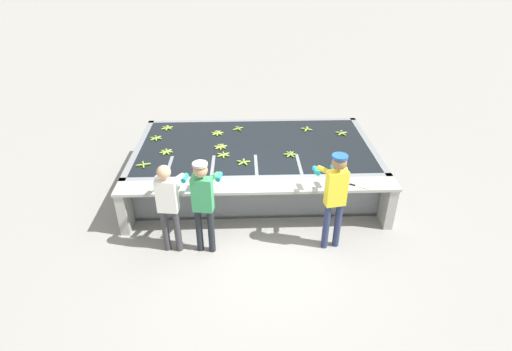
{
  "coord_description": "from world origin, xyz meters",
  "views": [
    {
      "loc": [
        -0.23,
        -5.58,
        4.42
      ],
      "look_at": [
        0.0,
        1.0,
        0.6
      ],
      "focal_mm": 28.0,
      "sensor_mm": 36.0,
      "label": 1
    }
  ],
  "objects_px": {
    "worker_2": "(335,192)",
    "banana_bunch_floating_0": "(238,129)",
    "worker_1": "(203,199)",
    "worker_0": "(168,201)",
    "banana_bunch_floating_11": "(156,138)",
    "banana_bunch_floating_2": "(223,155)",
    "banana_bunch_floating_6": "(306,129)",
    "banana_bunch_floating_7": "(143,164)",
    "banana_bunch_floating_4": "(167,128)",
    "banana_bunch_floating_1": "(166,152)",
    "knife_0": "(356,186)",
    "banana_bunch_floating_9": "(243,162)",
    "banana_bunch_floating_3": "(217,133)",
    "banana_bunch_floating_8": "(290,154)",
    "banana_bunch_floating_10": "(220,147)",
    "banana_bunch_floating_5": "(341,133)"
  },
  "relations": [
    {
      "from": "banana_bunch_floating_2",
      "to": "banana_bunch_floating_9",
      "type": "height_order",
      "value": "same"
    },
    {
      "from": "worker_2",
      "to": "banana_bunch_floating_2",
      "type": "relative_size",
      "value": 6.11
    },
    {
      "from": "worker_1",
      "to": "knife_0",
      "type": "distance_m",
      "value": 2.6
    },
    {
      "from": "banana_bunch_floating_1",
      "to": "banana_bunch_floating_5",
      "type": "xyz_separation_m",
      "value": [
        3.67,
        0.77,
        0.0
      ]
    },
    {
      "from": "banana_bunch_floating_10",
      "to": "banana_bunch_floating_11",
      "type": "xyz_separation_m",
      "value": [
        -1.39,
        0.46,
        0.0
      ]
    },
    {
      "from": "banana_bunch_floating_7",
      "to": "worker_2",
      "type": "bearing_deg",
      "value": -22.46
    },
    {
      "from": "worker_2",
      "to": "banana_bunch_floating_0",
      "type": "relative_size",
      "value": 6.6
    },
    {
      "from": "worker_1",
      "to": "banana_bunch_floating_9",
      "type": "xyz_separation_m",
      "value": [
        0.63,
        1.42,
        -0.13
      ]
    },
    {
      "from": "banana_bunch_floating_6",
      "to": "banana_bunch_floating_1",
      "type": "bearing_deg",
      "value": -160.92
    },
    {
      "from": "worker_2",
      "to": "banana_bunch_floating_9",
      "type": "height_order",
      "value": "worker_2"
    },
    {
      "from": "banana_bunch_floating_2",
      "to": "banana_bunch_floating_7",
      "type": "relative_size",
      "value": 1.01
    },
    {
      "from": "banana_bunch_floating_4",
      "to": "banana_bunch_floating_1",
      "type": "bearing_deg",
      "value": -81.88
    },
    {
      "from": "banana_bunch_floating_1",
      "to": "banana_bunch_floating_4",
      "type": "bearing_deg",
      "value": 98.12
    },
    {
      "from": "banana_bunch_floating_2",
      "to": "banana_bunch_floating_3",
      "type": "relative_size",
      "value": 1.0
    },
    {
      "from": "banana_bunch_floating_6",
      "to": "banana_bunch_floating_7",
      "type": "relative_size",
      "value": 0.97
    },
    {
      "from": "worker_1",
      "to": "banana_bunch_floating_1",
      "type": "distance_m",
      "value": 2.11
    },
    {
      "from": "banana_bunch_floating_7",
      "to": "banana_bunch_floating_8",
      "type": "relative_size",
      "value": 0.99
    },
    {
      "from": "banana_bunch_floating_1",
      "to": "banana_bunch_floating_7",
      "type": "relative_size",
      "value": 1.0
    },
    {
      "from": "worker_1",
      "to": "knife_0",
      "type": "bearing_deg",
      "value": 11.37
    },
    {
      "from": "banana_bunch_floating_2",
      "to": "banana_bunch_floating_6",
      "type": "height_order",
      "value": "same"
    },
    {
      "from": "banana_bunch_floating_0",
      "to": "banana_bunch_floating_5",
      "type": "height_order",
      "value": "same"
    },
    {
      "from": "worker_1",
      "to": "worker_0",
      "type": "bearing_deg",
      "value": 175.99
    },
    {
      "from": "banana_bunch_floating_0",
      "to": "banana_bunch_floating_2",
      "type": "relative_size",
      "value": 0.93
    },
    {
      "from": "banana_bunch_floating_7",
      "to": "knife_0",
      "type": "xyz_separation_m",
      "value": [
        3.78,
        -0.88,
        -0.01
      ]
    },
    {
      "from": "knife_0",
      "to": "worker_1",
      "type": "bearing_deg",
      "value": -168.63
    },
    {
      "from": "banana_bunch_floating_6",
      "to": "banana_bunch_floating_11",
      "type": "distance_m",
      "value": 3.28
    },
    {
      "from": "banana_bunch_floating_4",
      "to": "banana_bunch_floating_7",
      "type": "distance_m",
      "value": 1.72
    },
    {
      "from": "worker_1",
      "to": "banana_bunch_floating_9",
      "type": "height_order",
      "value": "worker_1"
    },
    {
      "from": "banana_bunch_floating_8",
      "to": "banana_bunch_floating_11",
      "type": "distance_m",
      "value": 2.89
    },
    {
      "from": "worker_2",
      "to": "banana_bunch_floating_0",
      "type": "bearing_deg",
      "value": 117.36
    },
    {
      "from": "worker_0",
      "to": "banana_bunch_floating_2",
      "type": "relative_size",
      "value": 5.66
    },
    {
      "from": "banana_bunch_floating_0",
      "to": "banana_bunch_floating_7",
      "type": "height_order",
      "value": "same"
    },
    {
      "from": "banana_bunch_floating_0",
      "to": "banana_bunch_floating_11",
      "type": "bearing_deg",
      "value": -165.7
    },
    {
      "from": "banana_bunch_floating_3",
      "to": "banana_bunch_floating_9",
      "type": "bearing_deg",
      "value": -67.65
    },
    {
      "from": "banana_bunch_floating_0",
      "to": "worker_0",
      "type": "bearing_deg",
      "value": -109.9
    },
    {
      "from": "banana_bunch_floating_8",
      "to": "banana_bunch_floating_7",
      "type": "bearing_deg",
      "value": -173.44
    },
    {
      "from": "worker_2",
      "to": "banana_bunch_floating_11",
      "type": "height_order",
      "value": "worker_2"
    },
    {
      "from": "worker_1",
      "to": "banana_bunch_floating_4",
      "type": "bearing_deg",
      "value": 108.88
    },
    {
      "from": "banana_bunch_floating_3",
      "to": "banana_bunch_floating_4",
      "type": "xyz_separation_m",
      "value": [
        -1.14,
        0.32,
        0.0
      ]
    },
    {
      "from": "worker_2",
      "to": "banana_bunch_floating_2",
      "type": "bearing_deg",
      "value": 136.75
    },
    {
      "from": "banana_bunch_floating_1",
      "to": "banana_bunch_floating_11",
      "type": "distance_m",
      "value": 0.73
    },
    {
      "from": "banana_bunch_floating_3",
      "to": "banana_bunch_floating_9",
      "type": "distance_m",
      "value": 1.46
    },
    {
      "from": "banana_bunch_floating_10",
      "to": "banana_bunch_floating_3",
      "type": "bearing_deg",
      "value": 98.18
    },
    {
      "from": "banana_bunch_floating_4",
      "to": "banana_bunch_floating_10",
      "type": "relative_size",
      "value": 1.0
    },
    {
      "from": "worker_1",
      "to": "banana_bunch_floating_10",
      "type": "xyz_separation_m",
      "value": [
        0.17,
        2.1,
        -0.13
      ]
    },
    {
      "from": "worker_2",
      "to": "banana_bunch_floating_6",
      "type": "height_order",
      "value": "worker_2"
    },
    {
      "from": "worker_0",
      "to": "banana_bunch_floating_3",
      "type": "relative_size",
      "value": 5.67
    },
    {
      "from": "worker_1",
      "to": "banana_bunch_floating_5",
      "type": "bearing_deg",
      "value": 44.05
    },
    {
      "from": "worker_2",
      "to": "banana_bunch_floating_11",
      "type": "xyz_separation_m",
      "value": [
        -3.27,
        2.53,
        -0.18
      ]
    },
    {
      "from": "worker_2",
      "to": "worker_1",
      "type": "bearing_deg",
      "value": -179.16
    }
  ]
}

